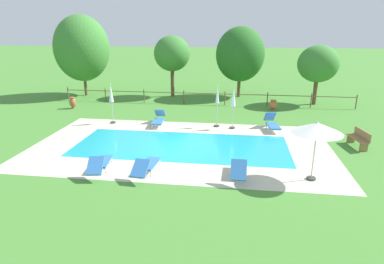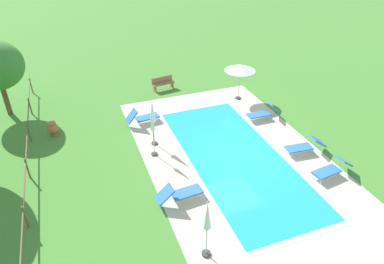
{
  "view_description": "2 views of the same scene",
  "coord_description": "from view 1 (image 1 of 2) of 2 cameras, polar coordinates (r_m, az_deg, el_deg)",
  "views": [
    {
      "loc": [
        2.66,
        -15.48,
        5.77
      ],
      "look_at": [
        0.49,
        0.5,
        0.6
      ],
      "focal_mm": 31.18,
      "sensor_mm": 36.0,
      "label": 1
    },
    {
      "loc": [
        -12.3,
        6.81,
        10.1
      ],
      "look_at": [
        1.26,
        1.76,
        1.09
      ],
      "focal_mm": 32.77,
      "sensor_mm": 36.0,
      "label": 2
    }
  ],
  "objects": [
    {
      "name": "tree_east_mid",
      "position": [
        28.24,
        8.24,
        13.01
      ],
      "size": [
        3.97,
        3.97,
        5.73
      ],
      "color": "brown",
      "rests_on": "ground"
    },
    {
      "name": "perimeter_fence",
      "position": [
        25.47,
        2.11,
        6.25
      ],
      "size": [
        22.08,
        0.08,
        1.05
      ],
      "color": "brown",
      "rests_on": "ground"
    },
    {
      "name": "patio_umbrella_closed_row_west",
      "position": [
        19.58,
        4.35,
        5.5
      ],
      "size": [
        0.32,
        0.32,
        2.5
      ],
      "color": "#383838",
      "rests_on": "ground"
    },
    {
      "name": "sun_lounger_north_end",
      "position": [
        13.4,
        7.99,
        -6.1
      ],
      "size": [
        0.63,
        1.94,
        0.92
      ],
      "color": "#3370BC",
      "rests_on": "ground"
    },
    {
      "name": "swimming_pool_water",
      "position": [
        16.73,
        -1.9,
        -2.39
      ],
      "size": [
        10.6,
        4.33,
        0.01
      ],
      "primitive_type": "cube",
      "color": "#23A8C1",
      "rests_on": "ground"
    },
    {
      "name": "sun_lounger_north_far",
      "position": [
        19.75,
        13.57,
        1.46
      ],
      "size": [
        0.87,
        1.96,
        0.96
      ],
      "color": "#3370BC",
      "rests_on": "ground"
    },
    {
      "name": "sun_lounger_south_near_corner",
      "position": [
        14.27,
        -15.41,
        -5.13
      ],
      "size": [
        0.86,
        2.07,
        0.83
      ],
      "color": "#3370BC",
      "rests_on": "ground"
    },
    {
      "name": "ground_plane",
      "position": [
        16.73,
        -1.9,
        -2.41
      ],
      "size": [
        160.0,
        160.0,
        0.0
      ],
      "primitive_type": "plane",
      "color": "#478433"
    },
    {
      "name": "patio_umbrella_closed_row_centre",
      "position": [
        19.28,
        7.08,
        5.56
      ],
      "size": [
        0.32,
        0.32,
        2.54
      ],
      "color": "#383838",
      "rests_on": "ground"
    },
    {
      "name": "sun_lounger_north_near_steps",
      "position": [
        20.22,
        -5.74,
        2.21
      ],
      "size": [
        0.75,
        2.02,
        0.86
      ],
      "color": "#3370BC",
      "rests_on": "ground"
    },
    {
      "name": "terracotta_urn_by_tree",
      "position": [
        24.44,
        13.72,
        4.56
      ],
      "size": [
        0.57,
        0.57,
        0.73
      ],
      "color": "#B7663D",
      "rests_on": "ground"
    },
    {
      "name": "terracotta_urn_near_fence",
      "position": [
        25.74,
        -19.74,
        4.78
      ],
      "size": [
        0.46,
        0.46,
        0.83
      ],
      "color": "#A85B38",
      "rests_on": "ground"
    },
    {
      "name": "tree_centre",
      "position": [
        28.22,
        -3.45,
        13.22
      ],
      "size": [
        2.96,
        2.96,
        5.01
      ],
      "color": "brown",
      "rests_on": "ground"
    },
    {
      "name": "tree_far_west",
      "position": [
        29.95,
        -18.33,
        13.42
      ],
      "size": [
        4.53,
        4.53,
        6.65
      ],
      "color": "brown",
      "rests_on": "ground"
    },
    {
      "name": "pool_deck_paving",
      "position": [
        16.73,
        -1.9,
        -2.39
      ],
      "size": [
        14.78,
        8.51,
        0.01
      ],
      "primitive_type": "cube",
      "color": "beige",
      "rests_on": "ground"
    },
    {
      "name": "tree_west_mid",
      "position": [
        26.84,
        20.77,
        10.83
      ],
      "size": [
        2.99,
        2.99,
        4.42
      ],
      "color": "brown",
      "rests_on": "ground"
    },
    {
      "name": "pool_coping_rim",
      "position": [
        16.73,
        -1.9,
        -2.38
      ],
      "size": [
        11.08,
        4.81,
        0.01
      ],
      "color": "beige",
      "rests_on": "ground"
    },
    {
      "name": "wooden_bench_lawn_side",
      "position": [
        18.41,
        26.68,
        -0.92
      ],
      "size": [
        0.68,
        1.55,
        0.87
      ],
      "color": "#937047",
      "rests_on": "ground"
    },
    {
      "name": "sun_lounger_north_mid",
      "position": [
        13.69,
        -7.73,
        -5.65
      ],
      "size": [
        0.78,
        2.07,
        0.79
      ],
      "color": "#3370BC",
      "rests_on": "ground"
    },
    {
      "name": "patio_umbrella_open_foreground",
      "position": [
        13.3,
        20.61,
        0.6
      ],
      "size": [
        1.92,
        1.92,
        2.36
      ],
      "color": "#383838",
      "rests_on": "ground"
    },
    {
      "name": "patio_umbrella_closed_row_mid_west",
      "position": [
        20.83,
        -13.66,
        5.95
      ],
      "size": [
        0.32,
        0.32,
        2.47
      ],
      "color": "#383838",
      "rests_on": "ground"
    }
  ]
}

